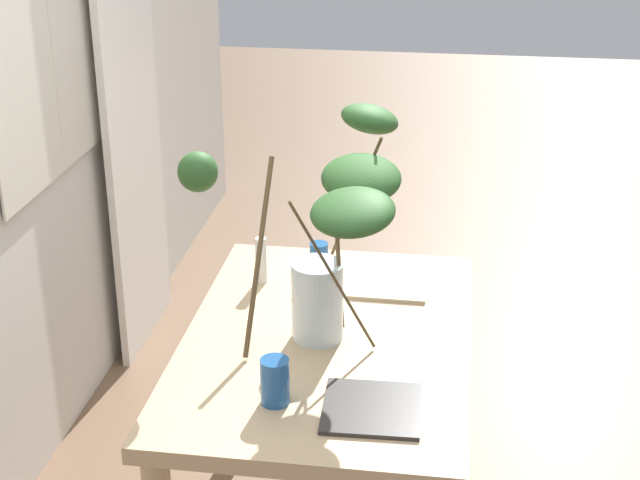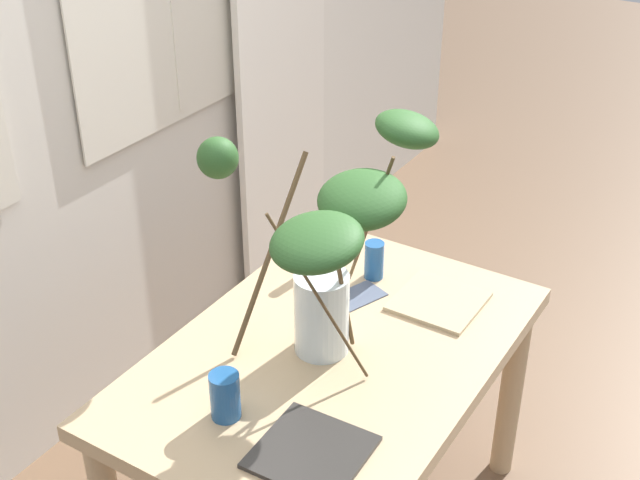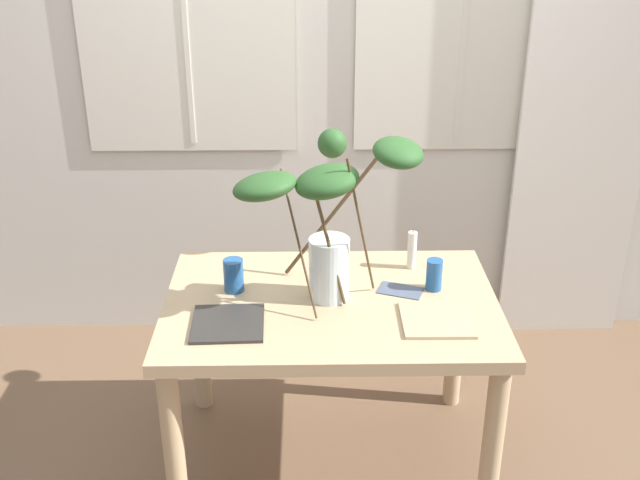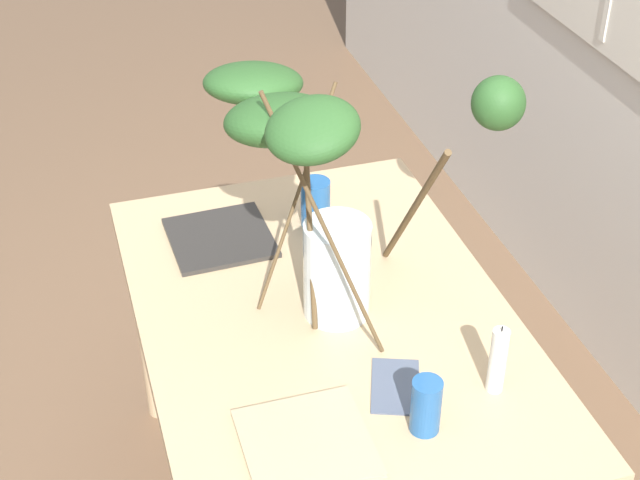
{
  "view_description": "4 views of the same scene",
  "coord_description": "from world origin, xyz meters",
  "px_view_note": "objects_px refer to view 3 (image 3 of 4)",
  "views": [
    {
      "loc": [
        -2.47,
        -0.34,
        2.13
      ],
      "look_at": [
        0.07,
        0.03,
        1.0
      ],
      "focal_mm": 54.5,
      "sensor_mm": 36.0,
      "label": 1
    },
    {
      "loc": [
        -1.62,
        -0.97,
        2.19
      ],
      "look_at": [
        0.01,
        0.04,
        1.06
      ],
      "focal_mm": 48.2,
      "sensor_mm": 36.0,
      "label": 2
    },
    {
      "loc": [
        -0.08,
        -2.46,
        2.12
      ],
      "look_at": [
        -0.04,
        0.08,
        0.94
      ],
      "focal_mm": 42.9,
      "sensor_mm": 36.0,
      "label": 3
    },
    {
      "loc": [
        1.61,
        -0.51,
        2.12
      ],
      "look_at": [
        0.02,
        -0.02,
        0.95
      ],
      "focal_mm": 54.02,
      "sensor_mm": 36.0,
      "label": 4
    }
  ],
  "objects_px": {
    "dining_table": "(331,326)",
    "drinking_glass_blue_right": "(434,275)",
    "vase_with_branches": "(324,211)",
    "plate_square_left": "(228,323)",
    "pillar_candle": "(412,250)",
    "plate_square_right": "(436,320)",
    "drinking_glass_blue_left": "(234,275)"
  },
  "relations": [
    {
      "from": "drinking_glass_blue_right",
      "to": "plate_square_right",
      "type": "xyz_separation_m",
      "value": [
        -0.02,
        -0.24,
        -0.05
      ]
    },
    {
      "from": "vase_with_branches",
      "to": "plate_square_right",
      "type": "xyz_separation_m",
      "value": [
        0.39,
        -0.14,
        -0.36
      ]
    },
    {
      "from": "drinking_glass_blue_right",
      "to": "plate_square_left",
      "type": "distance_m",
      "value": 0.8
    },
    {
      "from": "vase_with_branches",
      "to": "plate_square_left",
      "type": "height_order",
      "value": "vase_with_branches"
    },
    {
      "from": "drinking_glass_blue_left",
      "to": "plate_square_right",
      "type": "relative_size",
      "value": 0.52
    },
    {
      "from": "dining_table",
      "to": "plate_square_right",
      "type": "distance_m",
      "value": 0.41
    },
    {
      "from": "dining_table",
      "to": "plate_square_right",
      "type": "height_order",
      "value": "plate_square_right"
    },
    {
      "from": "drinking_glass_blue_left",
      "to": "drinking_glass_blue_right",
      "type": "xyz_separation_m",
      "value": [
        0.75,
        -0.0,
        -0.0
      ]
    },
    {
      "from": "dining_table",
      "to": "vase_with_branches",
      "type": "relative_size",
      "value": 1.74
    },
    {
      "from": "vase_with_branches",
      "to": "pillar_candle",
      "type": "distance_m",
      "value": 0.53
    },
    {
      "from": "drinking_glass_blue_right",
      "to": "pillar_candle",
      "type": "height_order",
      "value": "pillar_candle"
    },
    {
      "from": "drinking_glass_blue_left",
      "to": "dining_table",
      "type": "bearing_deg",
      "value": -13.06
    },
    {
      "from": "drinking_glass_blue_left",
      "to": "drinking_glass_blue_right",
      "type": "height_order",
      "value": "drinking_glass_blue_left"
    },
    {
      "from": "drinking_glass_blue_right",
      "to": "vase_with_branches",
      "type": "bearing_deg",
      "value": -167.29
    },
    {
      "from": "dining_table",
      "to": "drinking_glass_blue_left",
      "type": "distance_m",
      "value": 0.41
    },
    {
      "from": "dining_table",
      "to": "drinking_glass_blue_right",
      "type": "relative_size",
      "value": 10.1
    },
    {
      "from": "drinking_glass_blue_left",
      "to": "pillar_candle",
      "type": "height_order",
      "value": "pillar_candle"
    },
    {
      "from": "vase_with_branches",
      "to": "drinking_glass_blue_left",
      "type": "distance_m",
      "value": 0.46
    },
    {
      "from": "dining_table",
      "to": "drinking_glass_blue_left",
      "type": "xyz_separation_m",
      "value": [
        -0.36,
        0.08,
        0.17
      ]
    },
    {
      "from": "drinking_glass_blue_right",
      "to": "plate_square_right",
      "type": "distance_m",
      "value": 0.24
    },
    {
      "from": "drinking_glass_blue_left",
      "to": "pillar_candle",
      "type": "bearing_deg",
      "value": 14.32
    },
    {
      "from": "dining_table",
      "to": "plate_square_left",
      "type": "bearing_deg",
      "value": -155.46
    },
    {
      "from": "vase_with_branches",
      "to": "drinking_glass_blue_right",
      "type": "height_order",
      "value": "vase_with_branches"
    },
    {
      "from": "dining_table",
      "to": "drinking_glass_blue_left",
      "type": "bearing_deg",
      "value": 166.94
    },
    {
      "from": "dining_table",
      "to": "drinking_glass_blue_right",
      "type": "bearing_deg",
      "value": 11.73
    },
    {
      "from": "vase_with_branches",
      "to": "drinking_glass_blue_left",
      "type": "bearing_deg",
      "value": 163.96
    },
    {
      "from": "dining_table",
      "to": "pillar_candle",
      "type": "xyz_separation_m",
      "value": [
        0.33,
        0.26,
        0.19
      ]
    },
    {
      "from": "drinking_glass_blue_left",
      "to": "vase_with_branches",
      "type": "bearing_deg",
      "value": -16.04
    },
    {
      "from": "dining_table",
      "to": "drinking_glass_blue_left",
      "type": "height_order",
      "value": "drinking_glass_blue_left"
    },
    {
      "from": "vase_with_branches",
      "to": "pillar_candle",
      "type": "bearing_deg",
      "value": 37.74
    },
    {
      "from": "drinking_glass_blue_left",
      "to": "plate_square_left",
      "type": "relative_size",
      "value": 0.51
    },
    {
      "from": "dining_table",
      "to": "drinking_glass_blue_right",
      "type": "distance_m",
      "value": 0.43
    }
  ]
}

